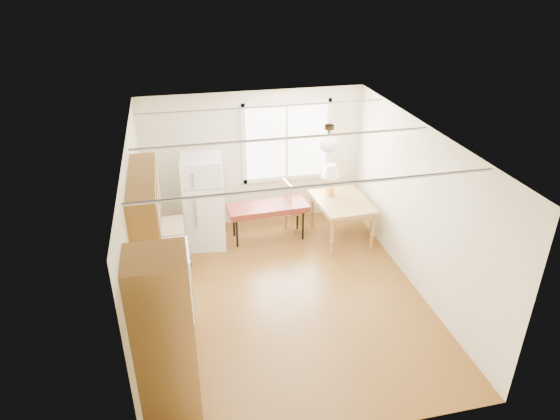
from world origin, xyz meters
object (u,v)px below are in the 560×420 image
object	(u,v)px
refrigerator	(204,202)
bench	(268,209)
chair	(292,204)
dining_table	(342,206)

from	to	relation	value
refrigerator	bench	size ratio (longest dim) A/B	1.13
bench	chair	distance (m)	0.47
chair	dining_table	bearing A→B (deg)	-33.73
bench	dining_table	world-z (taller)	dining_table
refrigerator	chair	xyz separation A→B (m)	(1.56, 0.06, -0.24)
dining_table	chair	size ratio (longest dim) A/B	1.22
bench	chair	world-z (taller)	chair
bench	dining_table	xyz separation A→B (m)	(1.28, -0.26, 0.05)
refrigerator	chair	distance (m)	1.58
refrigerator	dining_table	size ratio (longest dim) A/B	1.33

